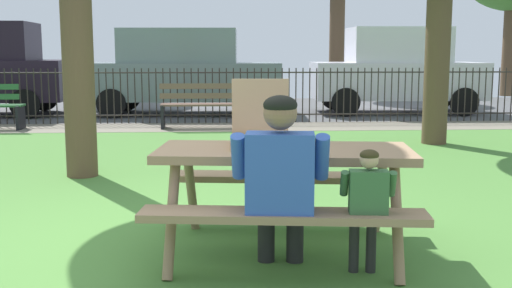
{
  "coord_description": "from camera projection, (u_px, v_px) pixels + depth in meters",
  "views": [
    {
      "loc": [
        0.53,
        -4.66,
        1.46
      ],
      "look_at": [
        0.82,
        0.08,
        0.75
      ],
      "focal_mm": 44.1,
      "sensor_mm": 36.0,
      "label": 1
    }
  ],
  "objects": [
    {
      "name": "ground",
      "position": [
        170.0,
        188.0,
        6.77
      ],
      "size": [
        28.0,
        12.03,
        0.02
      ],
      "primitive_type": "cube",
      "color": "#4F8539"
    },
    {
      "name": "cobblestone_walkway",
      "position": [
        191.0,
        127.0,
        12.02
      ],
      "size": [
        28.0,
        1.4,
        0.01
      ],
      "primitive_type": "cube",
      "color": "gray"
    },
    {
      "name": "street_asphalt",
      "position": [
        197.0,
        109.0,
        15.9
      ],
      "size": [
        28.0,
        6.46,
        0.01
      ],
      "primitive_type": "cube",
      "color": "#515154"
    },
    {
      "name": "picnic_table_foreground",
      "position": [
        284.0,
        172.0,
        4.48
      ],
      "size": [
        1.96,
        1.68,
        0.79
      ],
      "color": "#9E7B5A",
      "rests_on": "ground"
    },
    {
      "name": "pizza_box_open",
      "position": [
        260.0,
        130.0,
        4.6
      ],
      "size": [
        0.45,
        0.49,
        0.48
      ],
      "color": "tan",
      "rests_on": "picnic_table_foreground"
    },
    {
      "name": "pizza_slice_on_table",
      "position": [
        310.0,
        151.0,
        4.32
      ],
      "size": [
        0.24,
        0.26,
        0.02
      ],
      "color": "#EEC867",
      "rests_on": "picnic_table_foreground"
    },
    {
      "name": "adult_at_table",
      "position": [
        280.0,
        178.0,
        3.98
      ],
      "size": [
        0.63,
        0.62,
        1.19
      ],
      "color": "black",
      "rests_on": "ground"
    },
    {
      "name": "child_at_table",
      "position": [
        367.0,
        202.0,
        3.94
      ],
      "size": [
        0.35,
        0.35,
        0.86
      ],
      "color": "#272727",
      "rests_on": "ground"
    },
    {
      "name": "iron_fence_streetside",
      "position": [
        192.0,
        95.0,
        12.63
      ],
      "size": [
        23.79,
        0.03,
        1.11
      ],
      "color": "#2D2823",
      "rests_on": "ground"
    },
    {
      "name": "park_bench_center",
      "position": [
        203.0,
        106.0,
        11.84
      ],
      "size": [
        1.6,
        0.47,
        0.85
      ],
      "color": "brown",
      "rests_on": "ground"
    },
    {
      "name": "parked_car_left",
      "position": [
        183.0,
        70.0,
        14.37
      ],
      "size": [
        4.48,
        2.08,
        1.94
      ],
      "color": "slate",
      "rests_on": "ground"
    },
    {
      "name": "parked_car_center",
      "position": [
        397.0,
        70.0,
        14.67
      ],
      "size": [
        3.95,
        1.93,
        1.98
      ],
      "color": "white",
      "rests_on": "ground"
    }
  ]
}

